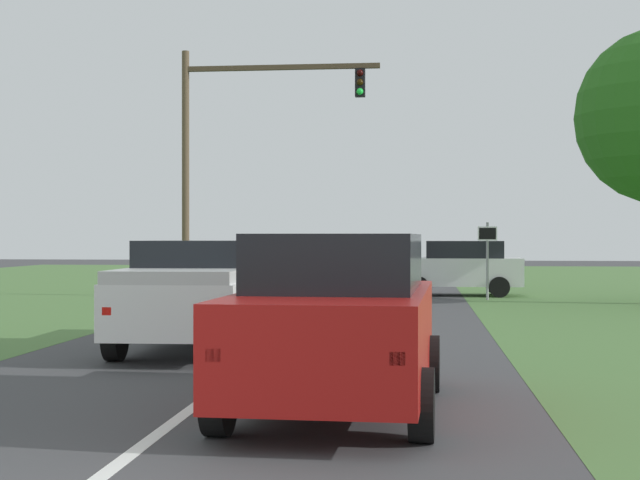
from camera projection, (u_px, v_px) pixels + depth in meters
ground_plane at (291, 334)px, 18.98m from camera, size 120.00×120.00×0.00m
lane_centre_stripe at (115, 466)px, 8.04m from camera, size 0.16×43.83×0.01m
red_suv_near at (338, 318)px, 10.63m from camera, size 2.38×4.84×2.01m
pickup_truck_lead at (199, 294)px, 16.33m from camera, size 2.45×5.56×1.91m
traffic_light at (233, 137)px, 30.62m from camera, size 6.52×0.40×8.10m
keep_moving_sign at (487, 250)px, 29.19m from camera, size 0.60×0.09×2.43m
crossing_suv_far at (459, 267)px, 31.41m from camera, size 4.23×2.11×1.84m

